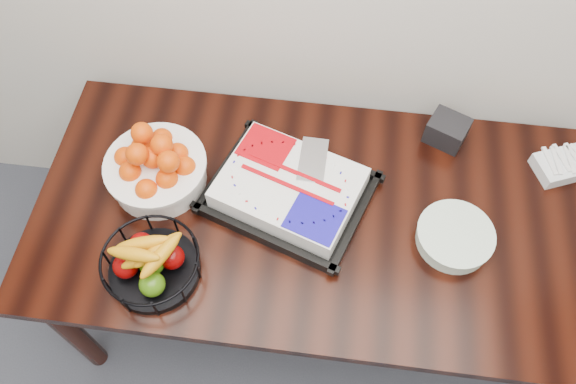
# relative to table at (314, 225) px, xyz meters

# --- Properties ---
(table) EXTENTS (1.80, 0.90, 0.75)m
(table) POSITION_rel_table_xyz_m (0.00, 0.00, 0.00)
(table) COLOR black
(table) RESTS_ON ground
(cake_tray) EXTENTS (0.58, 0.52, 0.10)m
(cake_tray) POSITION_rel_table_xyz_m (-0.09, 0.05, 0.13)
(cake_tray) COLOR black
(cake_tray) RESTS_ON table
(tangerine_bowl) EXTENTS (0.33, 0.33, 0.21)m
(tangerine_bowl) POSITION_rel_table_xyz_m (-0.52, 0.06, 0.18)
(tangerine_bowl) COLOR white
(tangerine_bowl) RESTS_ON table
(fruit_basket) EXTENTS (0.29, 0.29, 0.15)m
(fruit_basket) POSITION_rel_table_xyz_m (-0.45, -0.27, 0.15)
(fruit_basket) COLOR black
(fruit_basket) RESTS_ON table
(plate_stack) EXTENTS (0.24, 0.24, 0.06)m
(plate_stack) POSITION_rel_table_xyz_m (0.43, -0.05, 0.12)
(plate_stack) COLOR white
(plate_stack) RESTS_ON table
(fork_bag) EXTENTS (0.22, 0.18, 0.05)m
(fork_bag) POSITION_rel_table_xyz_m (0.80, 0.27, 0.11)
(fork_bag) COLOR silver
(fork_bag) RESTS_ON table
(napkin_box) EXTENTS (0.16, 0.15, 0.09)m
(napkin_box) POSITION_rel_table_xyz_m (0.41, 0.35, 0.13)
(napkin_box) COLOR black
(napkin_box) RESTS_ON table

